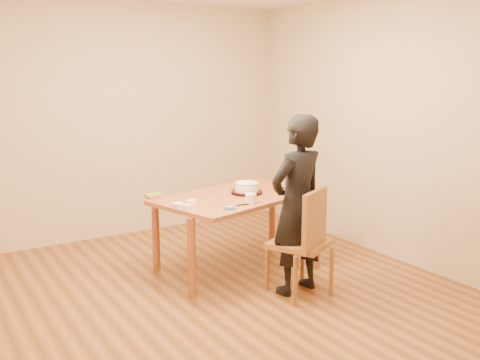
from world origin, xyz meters
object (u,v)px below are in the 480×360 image
dining_table (237,197)px  person (297,205)px  cake_plate (247,192)px  cake (247,187)px  dining_chair (300,243)px

dining_table → person: person is taller
cake_plate → cake: cake is taller
dining_table → cake_plate: 0.11m
dining_table → cake: cake is taller
dining_table → cake_plate: (0.11, -0.00, 0.03)m
dining_table → cake: size_ratio=6.69×
cake_plate → cake: (0.00, 0.00, 0.05)m
dining_chair → cake: 0.85m
person → dining_chair: bearing=81.5°
dining_chair → person: size_ratio=0.30×
cake_plate → person: size_ratio=0.20×
dining_table → cake_plate: size_ratio=5.02×
dining_table → dining_chair: bearing=-93.9°
dining_chair → person: bearing=63.3°
dining_chair → person: person is taller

